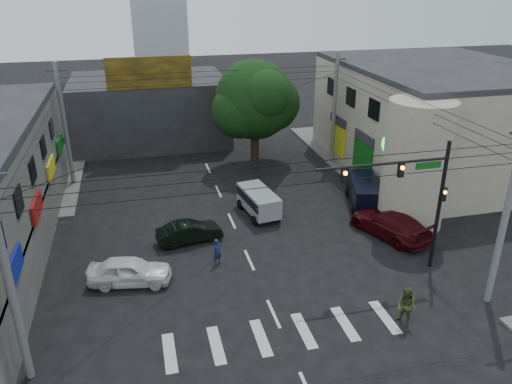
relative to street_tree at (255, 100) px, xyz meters
name	(u,v)px	position (x,y,z in m)	size (l,w,h in m)	color
ground	(258,279)	(-4.00, -17.00, -5.47)	(160.00, 160.00, 0.00)	black
sidewalk_far_right	(399,147)	(14.00, 1.00, -5.40)	(16.00, 16.00, 0.15)	#514F4C
building_right	(435,120)	(14.00, -4.00, -1.47)	(14.00, 18.00, 8.00)	gray
corner_column	(416,165)	(7.00, -13.00, -1.47)	(4.00, 4.00, 8.00)	gray
building_far	(150,109)	(-8.00, 9.00, -2.47)	(14.00, 10.00, 6.00)	#232326
billboard	(149,73)	(-8.00, 4.10, 1.83)	(7.00, 0.30, 2.60)	olive
street_tree	(255,100)	(0.00, 0.00, 0.00)	(6.40, 6.40, 8.70)	black
traffic_gantry	(413,188)	(3.82, -18.00, -0.64)	(7.10, 0.35, 7.20)	black
utility_pole_near_left	(8,278)	(-14.50, -21.50, -0.87)	(0.32, 0.32, 9.20)	#59595B
utility_pole_near_right	(505,217)	(6.50, -21.50, -0.87)	(0.32, 0.32, 9.20)	#59595B
utility_pole_far_left	(65,126)	(-14.50, -1.00, -0.87)	(0.32, 0.32, 9.20)	#59595B
utility_pole_far_right	(334,109)	(6.50, -1.00, -0.87)	(0.32, 0.32, 9.20)	#59595B
dark_sedan	(189,232)	(-6.97, -12.04, -4.84)	(4.03, 1.97, 1.27)	black
white_compact	(130,271)	(-10.50, -15.72, -4.75)	(4.49, 2.46, 1.45)	white
maroon_sedan	(390,224)	(4.99, -14.22, -4.69)	(3.97, 5.84, 1.57)	#3D080C
silver_minivan	(259,203)	(-2.06, -9.45, -4.63)	(2.20, 4.11, 1.68)	#B2B3BB
navy_van	(364,193)	(5.32, -9.82, -4.55)	(2.99, 4.92, 1.84)	black
traffic_officer	(217,252)	(-5.79, -14.95, -4.71)	(0.66, 0.59, 1.52)	#15234C
pedestrian_olive	(406,307)	(1.60, -22.17, -4.51)	(1.08, 1.16, 1.92)	#3B4821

